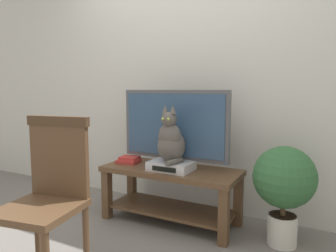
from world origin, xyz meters
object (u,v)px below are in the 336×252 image
at_px(potted_plant, 284,183).
at_px(book_stack, 129,160).
at_px(tv_stand, 171,185).
at_px(media_box, 171,166).
at_px(cat, 171,141).
at_px(tv, 175,127).
at_px(wooden_chair, 49,188).

bearing_deg(potted_plant, book_stack, -179.05).
relative_size(book_stack, potted_plant, 0.28).
bearing_deg(tv_stand, book_stack, -179.99).
bearing_deg(media_box, cat, -85.67).
xyz_separation_m(tv, book_stack, (-0.44, -0.07, -0.33)).
height_order(tv_stand, media_box, media_box).
bearing_deg(book_stack, cat, -8.75).
bearing_deg(tv_stand, tv, 89.98).
height_order(media_box, potted_plant, potted_plant).
height_order(tv_stand, wooden_chair, wooden_chair).
height_order(tv, cat, tv).
bearing_deg(tv_stand, wooden_chair, -104.10).
xyz_separation_m(tv_stand, cat, (0.04, -0.07, 0.40)).
xyz_separation_m(cat, book_stack, (-0.47, 0.07, -0.23)).
bearing_deg(book_stack, tv_stand, 0.01).
relative_size(media_box, cat, 0.75).
bearing_deg(media_box, potted_plant, 5.25).
height_order(cat, book_stack, cat).
xyz_separation_m(media_box, book_stack, (-0.47, 0.06, -0.01)).
distance_m(cat, potted_plant, 0.93).
bearing_deg(media_box, wooden_chair, -106.80).
bearing_deg(potted_plant, media_box, -174.75).
height_order(media_box, book_stack, media_box).
distance_m(media_box, potted_plant, 0.89).
bearing_deg(cat, tv_stand, 117.12).
distance_m(tv_stand, wooden_chair, 1.13).
height_order(tv, media_box, tv).
relative_size(tv, media_box, 2.77).
bearing_deg(tv, potted_plant, -3.00).
xyz_separation_m(tv, potted_plant, (0.92, -0.05, -0.36)).
relative_size(media_box, book_stack, 1.71).
height_order(tv, potted_plant, tv).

